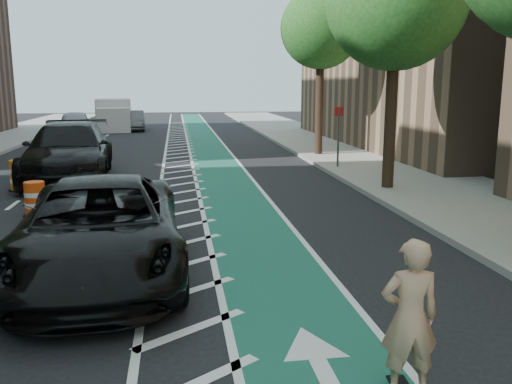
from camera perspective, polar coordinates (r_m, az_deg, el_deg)
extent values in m
plane|color=black|center=(9.08, -16.76, -10.57)|extent=(120.00, 120.00, 0.00)
cube|color=#185439|center=(18.71, -3.24, 1.05)|extent=(2.00, 90.00, 0.01)
cube|color=silver|center=(18.64, -7.84, 0.92)|extent=(1.40, 90.00, 0.01)
cube|color=gray|center=(20.33, 15.34, 1.68)|extent=(5.00, 90.00, 0.15)
cube|color=gray|center=(19.48, 8.71, 1.56)|extent=(0.12, 90.00, 0.16)
cylinder|color=#382619|center=(17.64, 13.49, 7.33)|extent=(0.36, 0.36, 4.40)
sphere|color=#194C1A|center=(17.78, 14.04, 18.97)|extent=(4.20, 4.20, 4.20)
cylinder|color=#382619|center=(25.23, 6.72, 8.63)|extent=(0.36, 0.36, 4.40)
sphere|color=#194C1A|center=(25.33, 6.91, 16.79)|extent=(4.20, 4.20, 4.20)
cylinder|color=#4C4C4C|center=(21.38, 8.66, 5.44)|extent=(0.08, 0.08, 2.40)
cube|color=red|center=(21.30, 8.74, 8.39)|extent=(0.35, 0.02, 0.35)
imported|color=tan|center=(5.93, 15.86, -12.61)|extent=(0.65, 0.45, 1.69)
imported|color=black|center=(9.86, -16.13, -3.68)|extent=(3.10, 6.17, 1.68)
imported|color=black|center=(20.24, -19.09, 4.05)|extent=(3.26, 7.03, 1.99)
imported|color=#99999E|center=(36.41, -18.54, 6.77)|extent=(2.69, 5.24, 1.71)
imported|color=#57585C|center=(41.33, -12.78, 7.35)|extent=(1.92, 4.52, 1.45)
cube|color=silver|center=(42.73, -14.80, 7.93)|extent=(2.90, 3.90, 2.28)
cube|color=silver|center=(40.01, -14.77, 7.33)|extent=(2.47, 2.06, 1.71)
cylinder|color=black|center=(39.60, -16.23, 6.55)|extent=(0.37, 0.83, 0.80)
cylinder|color=black|center=(39.60, -13.24, 6.70)|extent=(0.37, 0.83, 0.80)
cylinder|color=black|center=(43.70, -16.10, 6.96)|extent=(0.37, 0.83, 0.80)
cylinder|color=black|center=(43.70, -13.40, 7.09)|extent=(0.37, 0.83, 0.80)
cylinder|color=#E7430C|center=(14.93, -22.23, -0.67)|extent=(0.51, 0.51, 0.88)
cylinder|color=silver|center=(14.96, -22.19, -1.22)|extent=(0.52, 0.52, 0.12)
cylinder|color=silver|center=(14.91, -22.27, -0.19)|extent=(0.52, 0.52, 0.12)
cylinder|color=black|center=(15.02, -22.11, -2.24)|extent=(0.65, 0.65, 0.04)
cylinder|color=#D8620B|center=(18.74, -23.65, 1.63)|extent=(0.56, 0.56, 0.97)
cylinder|color=silver|center=(18.77, -23.61, 1.14)|extent=(0.57, 0.57, 0.13)
cylinder|color=silver|center=(18.72, -23.68, 2.05)|extent=(0.57, 0.57, 0.13)
cylinder|color=black|center=(18.82, -23.54, 0.23)|extent=(0.71, 0.71, 0.04)
cylinder|color=orange|center=(27.48, -16.36, 4.87)|extent=(0.56, 0.56, 0.97)
cylinder|color=silver|center=(27.50, -16.34, 4.53)|extent=(0.57, 0.57, 0.13)
cylinder|color=silver|center=(27.47, -16.37, 5.16)|extent=(0.57, 0.57, 0.13)
cylinder|color=black|center=(27.53, -16.30, 3.91)|extent=(0.71, 0.71, 0.04)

